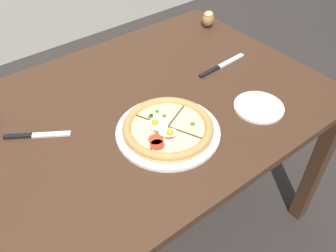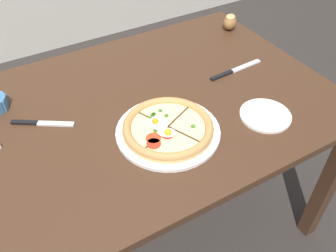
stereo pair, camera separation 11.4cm
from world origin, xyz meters
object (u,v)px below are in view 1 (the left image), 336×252
(pizza, at_px, (168,128))
(bread_piece_mid, at_px, (208,19))
(knife_main, at_px, (222,65))
(side_saucer, at_px, (259,107))
(knife_spare, at_px, (36,135))
(dining_table, at_px, (116,136))

(pizza, bearing_deg, bread_piece_mid, 37.79)
(knife_main, relative_size, side_saucer, 1.44)
(knife_spare, bearing_deg, knife_main, 27.44)
(pizza, distance_m, knife_main, 0.45)
(bread_piece_mid, distance_m, knife_main, 0.36)
(bread_piece_mid, relative_size, knife_spare, 0.52)
(side_saucer, bearing_deg, dining_table, 148.01)
(side_saucer, bearing_deg, knife_main, 72.92)
(dining_table, xyz_separation_m, knife_spare, (-0.24, 0.08, 0.09))
(dining_table, height_order, side_saucer, side_saucer)
(dining_table, xyz_separation_m, side_saucer, (0.43, -0.27, 0.09))
(dining_table, relative_size, knife_spare, 8.43)
(pizza, xyz_separation_m, side_saucer, (0.33, -0.10, -0.01))
(pizza, relative_size, side_saucer, 1.94)
(pizza, height_order, bread_piece_mid, bread_piece_mid)
(knife_main, bearing_deg, pizza, -160.10)
(dining_table, height_order, bread_piece_mid, bread_piece_mid)
(bread_piece_mid, relative_size, side_saucer, 0.56)
(bread_piece_mid, xyz_separation_m, knife_main, (-0.20, -0.30, -0.03))
(knife_main, bearing_deg, side_saucer, -110.27)
(dining_table, height_order, knife_main, knife_main)
(knife_main, xyz_separation_m, side_saucer, (-0.08, -0.27, 0.00))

